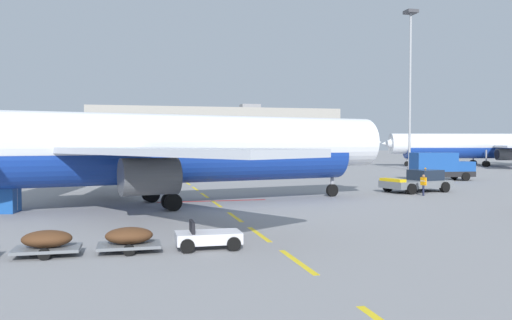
{
  "coord_description": "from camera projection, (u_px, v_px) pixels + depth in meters",
  "views": [
    {
      "loc": [
        12.2,
        -15.33,
        4.28
      ],
      "look_at": [
        21.7,
        23.7,
        2.92
      ],
      "focal_mm": 36.25,
      "sensor_mm": 36.0,
      "label": 1
    }
  ],
  "objects": [
    {
      "name": "fuel_service_truck",
      "position": [
        440.0,
        166.0,
        58.26
      ],
      "size": [
        7.18,
        3.12,
        3.14
      ],
      "color": "black",
      "rests_on": "ground"
    },
    {
      "name": "apron_light_mast_far",
      "position": [
        410.0,
        71.0,
        80.41
      ],
      "size": [
        1.8,
        1.8,
        24.82
      ],
      "color": "slate",
      "rests_on": "ground"
    },
    {
      "name": "apron_paint_markings",
      "position": [
        190.0,
        185.0,
        51.57
      ],
      "size": [
        8.0,
        95.06,
        0.01
      ],
      "color": "yellow",
      "rests_on": "ground"
    },
    {
      "name": "baggage_train",
      "position": [
        90.0,
        240.0,
        19.74
      ],
      "size": [
        11.61,
        1.61,
        1.14
      ],
      "color": "silver",
      "rests_on": "ground"
    },
    {
      "name": "airliner_far_center",
      "position": [
        472.0,
        145.0,
        92.96
      ],
      "size": [
        32.99,
        32.31,
        11.61
      ],
      "color": "white",
      "rests_on": "ground"
    },
    {
      "name": "pushback_tug",
      "position": [
        418.0,
        181.0,
        44.79
      ],
      "size": [
        6.49,
        4.22,
        2.08
      ],
      "color": "slate",
      "rests_on": "ground"
    },
    {
      "name": "airliner_foreground",
      "position": [
        180.0,
        147.0,
        35.35
      ],
      "size": [
        34.6,
        33.85,
        12.2
      ],
      "color": "white",
      "rests_on": "ground"
    },
    {
      "name": "catering_truck",
      "position": [
        38.0,
        169.0,
        50.82
      ],
      "size": [
        7.07,
        6.07,
        3.14
      ],
      "color": "black",
      "rests_on": "ground"
    },
    {
      "name": "uld_cargo_container",
      "position": [
        4.0,
        200.0,
        31.49
      ],
      "size": [
        1.79,
        1.76,
        1.6
      ],
      "color": "#194C9E",
      "rests_on": "ground"
    },
    {
      "name": "terminal_satellite",
      "position": [
        215.0,
        132.0,
        164.06
      ],
      "size": [
        77.34,
        19.98,
        16.58
      ],
      "color": "#9E998E",
      "rests_on": "ground"
    },
    {
      "name": "ground",
      "position": [
        375.0,
        179.0,
        60.44
      ],
      "size": [
        400.0,
        400.0,
        0.0
      ],
      "primitive_type": "plane",
      "color": "gray"
    },
    {
      "name": "ground_crew_worker",
      "position": [
        423.0,
        184.0,
        41.61
      ],
      "size": [
        0.33,
        0.68,
        1.7
      ],
      "color": "#191E38",
      "rests_on": "ground"
    }
  ]
}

